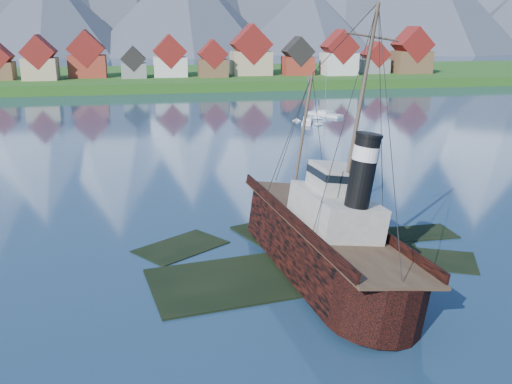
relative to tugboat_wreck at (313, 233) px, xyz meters
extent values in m
plane|color=#192F47|center=(-1.92, 0.22, -2.90)|extent=(1400.00, 1400.00, 0.00)
cube|color=black|center=(-4.92, -1.78, -3.22)|extent=(19.08, 11.42, 1.00)
cube|color=black|center=(4.08, 4.22, -3.28)|extent=(15.15, 9.76, 1.00)
cube|color=black|center=(0.08, 9.22, -3.18)|extent=(11.45, 9.06, 1.00)
cube|color=black|center=(10.08, -0.78, -3.32)|extent=(10.27, 8.34, 1.00)
cube|color=black|center=(-10.92, 6.22, -3.30)|extent=(9.42, 8.68, 1.00)
cube|color=black|center=(13.08, 5.22, -3.25)|extent=(6.00, 4.00, 1.00)
cube|color=#1D4413|center=(-1.92, 170.22, -2.90)|extent=(600.00, 80.00, 3.20)
cube|color=#3F3D38|center=(-1.92, 132.22, -2.90)|extent=(600.00, 2.50, 2.00)
cube|color=tan|center=(-44.92, 150.22, 3.50)|extent=(10.50, 9.00, 6.80)
cube|color=maroon|center=(-44.92, 150.22, 8.79)|extent=(10.69, 9.18, 10.69)
cube|color=maroon|center=(-30.92, 156.22, 3.70)|extent=(12.00, 8.50, 7.20)
cube|color=maroon|center=(-30.92, 156.22, 9.46)|extent=(12.22, 8.67, 12.22)
cube|color=slate|center=(-15.92, 151.22, 2.50)|extent=(8.00, 7.00, 4.80)
cube|color=black|center=(-15.92, 151.22, 6.34)|extent=(8.15, 7.14, 8.15)
cube|color=beige|center=(-3.92, 154.22, 3.30)|extent=(11.00, 9.50, 6.40)
cube|color=maroon|center=(-3.92, 154.22, 8.48)|extent=(11.20, 9.69, 11.20)
cube|color=brown|center=(10.08, 150.22, 3.00)|extent=(9.50, 8.00, 5.80)
cube|color=maroon|center=(10.08, 150.22, 7.61)|extent=(9.67, 8.16, 9.67)
cube|color=tan|center=(24.08, 155.22, 4.10)|extent=(13.50, 10.00, 8.00)
cube|color=maroon|center=(24.08, 155.22, 10.53)|extent=(13.75, 10.20, 13.75)
cube|color=maroon|center=(40.08, 152.22, 3.20)|extent=(10.00, 8.50, 6.20)
cube|color=black|center=(40.08, 152.22, 8.10)|extent=(10.18, 8.67, 10.18)
cube|color=beige|center=(54.08, 149.22, 3.85)|extent=(11.50, 9.00, 7.50)
cube|color=maroon|center=(54.08, 149.22, 9.67)|extent=(11.71, 9.18, 11.71)
cube|color=slate|center=(69.08, 153.22, 2.60)|extent=(9.00, 7.50, 5.00)
cube|color=maroon|center=(69.08, 153.22, 6.72)|extent=(9.16, 7.65, 9.16)
cube|color=brown|center=(82.08, 151.22, 4.00)|extent=(12.50, 10.00, 7.80)
cube|color=maroon|center=(82.08, 151.22, 10.15)|extent=(12.73, 10.20, 12.73)
cone|color=#2D333D|center=(-71.92, 374.22, 24.10)|extent=(120.00, 120.00, 58.00)
cone|color=#2D333D|center=(18.08, 369.22, 28.10)|extent=(136.00, 136.00, 66.00)
cone|color=#2D333D|center=(108.08, 373.22, 20.10)|extent=(110.00, 110.00, 50.00)
cone|color=#2D333D|center=(198.08, 370.22, 32.60)|extent=(150.00, 150.00, 75.00)
cube|color=black|center=(0.00, -1.45, -0.73)|extent=(6.74, 19.42, 4.05)
cone|color=black|center=(0.00, 11.15, -0.73)|extent=(6.74, 6.74, 6.74)
cylinder|color=black|center=(0.00, -11.16, -0.73)|extent=(6.74, 6.74, 4.05)
cube|color=#4C3826|center=(0.00, -1.45, 1.39)|extent=(6.61, 25.62, 0.24)
cube|color=black|center=(-3.24, -1.45, 1.83)|extent=(0.19, 24.81, 0.87)
cube|color=black|center=(3.24, -1.45, 1.83)|extent=(0.19, 24.81, 0.87)
cube|color=#ADA89E|center=(0.00, -2.89, 2.84)|extent=(5.01, 8.19, 2.89)
cube|color=#ADA89E|center=(0.00, -1.93, 5.34)|extent=(3.47, 3.85, 2.12)
cylinder|color=black|center=(0.00, -6.07, 6.98)|extent=(1.83, 1.83, 5.39)
cylinder|color=silver|center=(0.00, -6.07, 8.33)|extent=(1.93, 1.93, 1.06)
cylinder|color=#473828|center=(0.00, 6.26, 7.27)|extent=(0.27, 0.27, 11.56)
cylinder|color=#473828|center=(0.00, -3.85, 12.66)|extent=(0.31, 0.31, 12.52)
cube|color=silver|center=(20.30, 71.35, -2.81)|extent=(4.40, 7.72, 1.06)
cube|color=silver|center=(20.30, 71.35, -1.97)|extent=(2.29, 2.56, 0.62)
cylinder|color=gray|center=(20.30, 71.35, 2.33)|extent=(0.12, 0.12, 9.22)
cube|color=silver|center=(26.84, 79.73, -2.81)|extent=(6.73, 8.72, 1.07)
cube|color=silver|center=(26.84, 79.73, -1.96)|extent=(3.01, 3.17, 0.63)
cylinder|color=gray|center=(26.84, 79.73, 2.37)|extent=(0.13, 0.13, 9.29)
camera|label=1|loc=(-13.71, -43.97, 17.22)|focal=40.00mm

